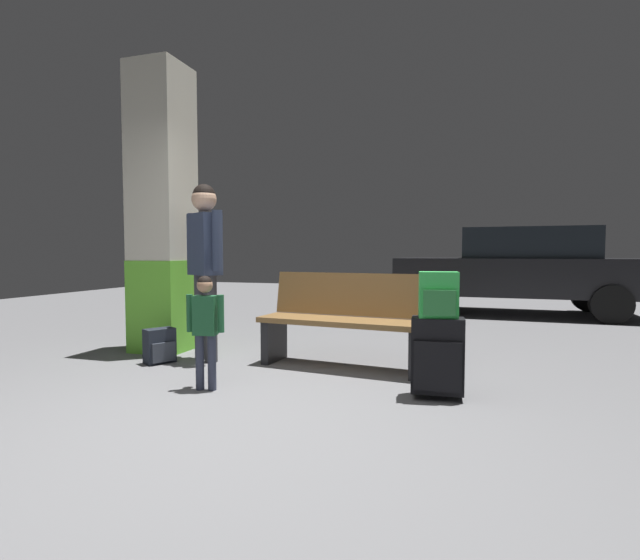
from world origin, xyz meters
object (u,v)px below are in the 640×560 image
object	(u,v)px
backpack_bright	(438,295)
parked_car_near	(519,269)
child	(205,320)
backpack_dark_floor	(160,346)
bench	(344,320)
suitcase	(437,356)
adult	(205,252)
structural_pillar	(162,211)

from	to	relation	value
backpack_bright	parked_car_near	bearing A→B (deg)	78.77
backpack_bright	child	bearing A→B (deg)	-169.89
backpack_bright	child	world-z (taller)	backpack_bright
backpack_dark_floor	child	bearing A→B (deg)	-36.40
bench	suitcase	size ratio (longest dim) A/B	2.73
backpack_dark_floor	parked_car_near	bearing A→B (deg)	53.49
suitcase	parked_car_near	world-z (taller)	parked_car_near
backpack_dark_floor	parked_car_near	world-z (taller)	parked_car_near
adult	parked_car_near	bearing A→B (deg)	55.04
backpack_bright	adult	distance (m)	2.40
backpack_bright	backpack_dark_floor	size ratio (longest dim) A/B	1.00
bench	child	world-z (taller)	child
backpack_bright	adult	xyz separation A→B (m)	(-2.30, 0.60, 0.32)
child	backpack_dark_floor	distance (m)	1.20
structural_pillar	bench	world-z (taller)	structural_pillar
child	backpack_dark_floor	world-z (taller)	child
structural_pillar	backpack_dark_floor	distance (m)	1.52
parked_car_near	adult	bearing A→B (deg)	-124.96
structural_pillar	adult	size ratio (longest dim) A/B	1.76
structural_pillar	backpack_dark_floor	bearing A→B (deg)	-58.61
structural_pillar	parked_car_near	bearing A→B (deg)	47.84
structural_pillar	bench	xyz separation A→B (m)	(2.10, -0.15, -1.10)
structural_pillar	child	distance (m)	2.01
structural_pillar	parked_car_near	world-z (taller)	structural_pillar
bench	backpack_bright	distance (m)	1.23
bench	suitcase	world-z (taller)	bench
child	parked_car_near	size ratio (longest dim) A/B	0.22
child	parked_car_near	bearing A→B (deg)	63.70
adult	backpack_dark_floor	bearing A→B (deg)	-147.72
child	suitcase	bearing A→B (deg)	10.13
suitcase	child	size ratio (longest dim) A/B	0.67
backpack_dark_floor	parked_car_near	distance (m)	6.34
bench	structural_pillar	bearing A→B (deg)	176.05
child	backpack_bright	bearing A→B (deg)	10.11
suitcase	adult	bearing A→B (deg)	165.48
backpack_bright	backpack_dark_floor	bearing A→B (deg)	172.33
suitcase	backpack_dark_floor	bearing A→B (deg)	172.34
suitcase	backpack_bright	size ratio (longest dim) A/B	1.78
child	backpack_dark_floor	bearing A→B (deg)	143.60
suitcase	backpack_bright	xyz separation A→B (m)	(0.00, -0.00, 0.45)
structural_pillar	suitcase	size ratio (longest dim) A/B	5.15
structural_pillar	child	size ratio (longest dim) A/B	3.44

